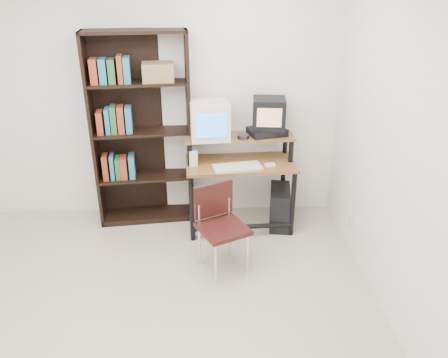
{
  "coord_description": "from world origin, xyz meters",
  "views": [
    {
      "loc": [
        0.62,
        -2.46,
        2.41
      ],
      "look_at": [
        0.76,
        1.1,
        0.78
      ],
      "focal_mm": 35.0,
      "sensor_mm": 36.0,
      "label": 1
    }
  ],
  "objects_px": {
    "crt_tv": "(269,113)",
    "school_chair": "(219,219)",
    "pc_tower": "(280,207)",
    "computer_desk": "(240,167)",
    "bookshelf": "(141,129)",
    "crt_monitor": "(210,120)"
  },
  "relations": [
    {
      "from": "crt_tv",
      "to": "school_chair",
      "type": "distance_m",
      "value": 1.23
    },
    {
      "from": "pc_tower",
      "to": "computer_desk",
      "type": "bearing_deg",
      "value": -172.08
    },
    {
      "from": "school_chair",
      "to": "bookshelf",
      "type": "distance_m",
      "value": 1.34
    },
    {
      "from": "computer_desk",
      "to": "school_chair",
      "type": "height_order",
      "value": "computer_desk"
    },
    {
      "from": "crt_tv",
      "to": "school_chair",
      "type": "height_order",
      "value": "crt_tv"
    },
    {
      "from": "computer_desk",
      "to": "crt_tv",
      "type": "xyz_separation_m",
      "value": [
        0.29,
        0.13,
        0.53
      ]
    },
    {
      "from": "computer_desk",
      "to": "pc_tower",
      "type": "height_order",
      "value": "computer_desk"
    },
    {
      "from": "school_chair",
      "to": "computer_desk",
      "type": "bearing_deg",
      "value": 45.63
    },
    {
      "from": "crt_monitor",
      "to": "school_chair",
      "type": "height_order",
      "value": "crt_monitor"
    },
    {
      "from": "crt_monitor",
      "to": "bookshelf",
      "type": "xyz_separation_m",
      "value": [
        -0.7,
        0.16,
        -0.13
      ]
    },
    {
      "from": "bookshelf",
      "to": "computer_desk",
      "type": "bearing_deg",
      "value": -19.91
    },
    {
      "from": "crt_tv",
      "to": "bookshelf",
      "type": "height_order",
      "value": "bookshelf"
    },
    {
      "from": "crt_monitor",
      "to": "bookshelf",
      "type": "bearing_deg",
      "value": 162.79
    },
    {
      "from": "crt_monitor",
      "to": "computer_desk",
      "type": "bearing_deg",
      "value": -19.63
    },
    {
      "from": "crt_tv",
      "to": "bookshelf",
      "type": "bearing_deg",
      "value": -178.8
    },
    {
      "from": "bookshelf",
      "to": "school_chair",
      "type": "bearing_deg",
      "value": -57.53
    },
    {
      "from": "bookshelf",
      "to": "crt_tv",
      "type": "bearing_deg",
      "value": -11.33
    },
    {
      "from": "computer_desk",
      "to": "pc_tower",
      "type": "xyz_separation_m",
      "value": [
        0.43,
        -0.0,
        -0.47
      ]
    },
    {
      "from": "crt_tv",
      "to": "computer_desk",
      "type": "bearing_deg",
      "value": -149.63
    },
    {
      "from": "computer_desk",
      "to": "crt_tv",
      "type": "distance_m",
      "value": 0.61
    },
    {
      "from": "crt_monitor",
      "to": "school_chair",
      "type": "bearing_deg",
      "value": -89.41
    },
    {
      "from": "crt_monitor",
      "to": "crt_tv",
      "type": "xyz_separation_m",
      "value": [
        0.59,
        0.05,
        0.05
      ]
    }
  ]
}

